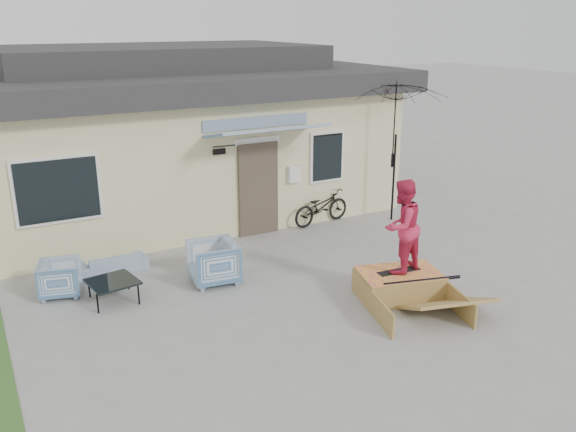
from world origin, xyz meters
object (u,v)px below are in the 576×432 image
bicycle (321,203)px  skater (402,225)px  patio_umbrella (395,149)px  skateboard (399,270)px  armchair_left (60,276)px  coffee_table (114,291)px  armchair_right (213,260)px  loveseat (113,260)px  skate_ramp (399,285)px

bicycle → skater: bearing=158.6°
patio_umbrella → skateboard: size_ratio=3.55×
armchair_left → patio_umbrella: 7.92m
armchair_left → coffee_table: bearing=-117.5°
armchair_right → skateboard: 3.38m
loveseat → skateboard: (4.16, -3.47, 0.24)m
armchair_left → patio_umbrella: (7.78, 0.56, 1.40)m
armchair_left → skateboard: bearing=-104.4°
skater → skate_ramp: bearing=59.6°
loveseat → coffee_table: 1.29m
skateboard → skater: (0.00, 0.00, 0.85)m
skateboard → skate_ramp: bearing=-100.1°
armchair_left → bicycle: bearing=-64.7°
loveseat → patio_umbrella: patio_umbrella is taller
armchair_right → skate_ramp: (2.62, -2.17, -0.20)m
armchair_right → skater: skater is taller
armchair_left → coffee_table: size_ratio=0.92×
patio_umbrella → skater: size_ratio=1.72×
loveseat → bicycle: bicycle is taller
skateboard → bicycle: bearing=82.3°
armchair_right → patio_umbrella: bearing=110.8°
loveseat → armchair_left: (-1.05, -0.57, 0.10)m
armchair_left → armchair_right: bearing=-92.0°
coffee_table → bicycle: (5.35, 1.82, 0.32)m
bicycle → skate_ramp: bicycle is taller
coffee_table → skater: 5.10m
skate_ramp → skater: (0.01, 0.04, 1.10)m
skateboard → coffee_table: bearing=158.4°
coffee_table → bicycle: 5.66m
armchair_left → armchair_right: 2.70m
armchair_left → patio_umbrella: size_ratio=0.25×
coffee_table → skate_ramp: (4.44, -2.26, 0.04)m
armchair_right → skateboard: (2.63, -2.12, 0.05)m
bicycle → armchair_left: bearing=91.7°
skate_ramp → coffee_table: bearing=168.0°
skate_ramp → armchair_left: bearing=165.4°
armchair_right → bicycle: 4.02m
coffee_table → skater: size_ratio=0.47×
patio_umbrella → coffee_table: bearing=-169.9°
skateboard → skater: skater is taller
coffee_table → skater: skater is taller
bicycle → skateboard: bicycle is taller
bicycle → skateboard: (-0.90, -4.04, -0.02)m
armchair_right → bicycle: (3.53, 1.92, 0.08)m
loveseat → skate_ramp: size_ratio=0.69×
coffee_table → armchair_right: bearing=-2.9°
patio_umbrella → skateboard: patio_umbrella is taller
loveseat → skater: size_ratio=0.78×
coffee_table → skateboard: (4.45, -2.22, 0.30)m
armchair_right → coffee_table: bearing=-86.5°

